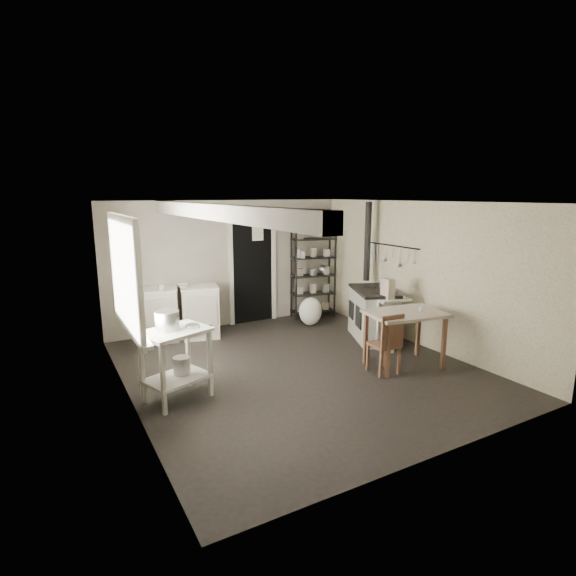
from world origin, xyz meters
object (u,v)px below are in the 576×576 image
chair (384,338)px  base_cabinets (180,312)px  stockpot (167,324)px  work_table (404,340)px  shelf_rack (313,270)px  prep_table (177,368)px  stove (373,314)px  flour_sack (310,313)px

chair → base_cabinets: bearing=129.1°
stockpot → work_table: bearing=-9.7°
shelf_rack → work_table: (-0.29, -2.86, -0.57)m
prep_table → work_table: size_ratio=0.83×
work_table → chair: chair is taller
stockpot → base_cabinets: size_ratio=0.22×
prep_table → stove: bearing=10.8°
chair → flour_sack: bearing=86.1°
base_cabinets → work_table: base_cabinets is taller
prep_table → work_table: 3.14m
shelf_rack → work_table: shelf_rack is taller
base_cabinets → chair: (2.00, -2.85, 0.02)m
base_cabinets → shelf_rack: shelf_rack is taller
base_cabinets → stove: bearing=-16.2°
stockpot → chair: 2.86m
stockpot → chair: bearing=-12.0°
stockpot → flour_sack: bearing=30.6°
prep_table → shelf_rack: bearing=34.8°
stockpot → work_table: (3.17, -0.54, -0.56)m
stove → flour_sack: 1.31m
prep_table → work_table: prep_table is taller
prep_table → stove: size_ratio=0.80×
stockpot → flour_sack: (3.10, 1.84, -0.70)m
prep_table → flour_sack: bearing=31.7°
base_cabinets → chair: bearing=-41.0°
chair → prep_table: bearing=172.5°
prep_table → chair: bearing=-11.5°
base_cabinets → chair: 3.48m
shelf_rack → prep_table: bearing=-134.2°
base_cabinets → chair: size_ratio=1.58×
prep_table → chair: 2.75m
work_table → stockpot: bearing=170.3°
stockpot → base_cabinets: bearing=71.3°
prep_table → stockpot: (-0.07, 0.04, 0.54)m
chair → flour_sack: chair is taller
base_cabinets → work_table: bearing=-35.4°
stockpot → stove: stockpot is taller
prep_table → chair: chair is taller
work_table → chair: bearing=-173.8°
base_cabinets → stove: size_ratio=1.24×
stockpot → flour_sack: size_ratio=0.56×
prep_table → base_cabinets: base_cabinets is taller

